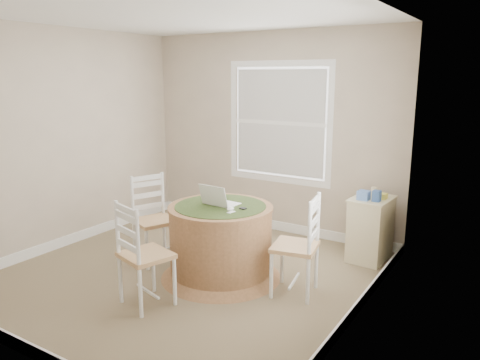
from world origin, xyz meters
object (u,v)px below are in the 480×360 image
Objects in this scene: round_table at (221,238)px; laptop at (220,202)px; chair_left at (155,221)px; chair_near at (146,255)px; chair_right at (295,246)px; corner_chest at (370,229)px.

laptop reaches higher than round_table.
chair_left is 1.01m from chair_near.
chair_left is at bearing -170.79° from round_table.
chair_left and chair_right have the same top height.
laptop is at bearing -61.05° from chair_left.
chair_left is 0.88m from laptop.
chair_right is at bearing -63.27° from chair_left.
chair_right is (0.81, 0.05, 0.06)m from round_table.
corner_chest is (2.01, 1.32, -0.11)m from chair_left.
chair_near is (0.62, -0.80, 0.00)m from chair_left.
chair_right is at bearing 9.68° from round_table.
round_table is 1.31× the size of chair_right.
round_table is 0.85m from chair_left.
laptop is at bearing -85.77° from chair_near.
corner_chest is (0.35, 1.22, -0.11)m from chair_right.
laptop reaches higher than corner_chest.
round_table is at bearing -63.50° from chair_left.
laptop is (-0.03, 0.03, 0.38)m from round_table.
chair_near is 0.96m from laptop.
chair_right reaches higher than round_table.
laptop is at bearing -99.85° from chair_right.
corner_chest is at bearing -33.38° from chair_left.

